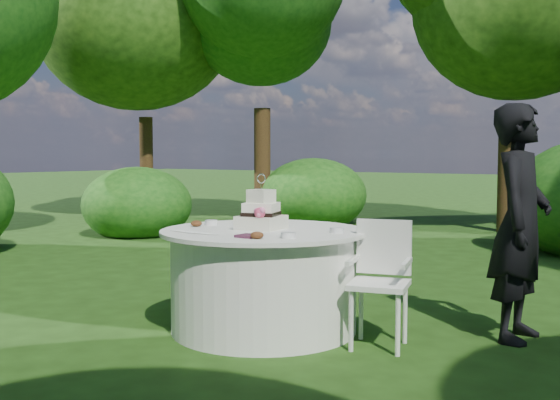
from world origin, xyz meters
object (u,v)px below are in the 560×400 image
object	(u,v)px
chair	(381,272)
table	(264,279)
guest	(520,222)
cake	(261,214)
napkins	(248,236)

from	to	relation	value
chair	table	bearing A→B (deg)	-170.88
guest	chair	world-z (taller)	guest
cake	chair	xyz separation A→B (m)	(0.94, 0.13, -0.37)
napkins	guest	xyz separation A→B (m)	(1.49, 1.26, 0.07)
guest	cake	world-z (taller)	guest
chair	napkins	bearing A→B (deg)	-141.26
guest	cake	xyz separation A→B (m)	(-1.71, -0.81, 0.03)
cake	guest	bearing A→B (deg)	25.33
napkins	cake	world-z (taller)	cake
table	cake	bearing A→B (deg)	152.00
guest	cake	size ratio (longest dim) A/B	4.01
napkins	table	bearing A→B (deg)	112.92
table	chair	xyz separation A→B (m)	(0.91, 0.15, 0.13)
cake	chair	world-z (taller)	cake
table	cake	world-z (taller)	cake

